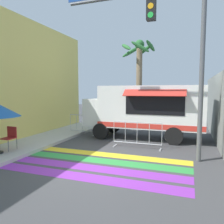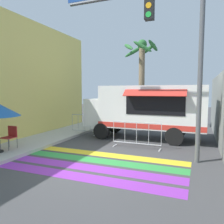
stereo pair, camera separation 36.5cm
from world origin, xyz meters
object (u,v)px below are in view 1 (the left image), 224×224
object	(u,v)px
traffic_signal_pole	(171,37)
barricade_front	(137,135)
barricade_side	(83,125)
palm_tree	(139,69)
folding_chair	(10,136)
food_truck	(142,108)

from	to	relation	value
traffic_signal_pole	barricade_front	distance (m)	4.16
barricade_front	barricade_side	bearing A→B (deg)	152.70
barricade_side	palm_tree	distance (m)	5.12
traffic_signal_pole	folding_chair	world-z (taller)	traffic_signal_pole
barricade_front	palm_tree	world-z (taller)	palm_tree
food_truck	barricade_front	bearing A→B (deg)	-84.30
palm_tree	barricade_front	bearing A→B (deg)	-77.77
traffic_signal_pole	barricade_side	distance (m)	6.89
palm_tree	folding_chair	bearing A→B (deg)	-116.45
barricade_side	folding_chair	bearing A→B (deg)	-104.13
food_truck	traffic_signal_pole	distance (m)	4.43
traffic_signal_pole	palm_tree	world-z (taller)	traffic_signal_pole
barricade_front	traffic_signal_pole	bearing A→B (deg)	-37.19
folding_chair	barricade_side	distance (m)	4.36
folding_chair	barricade_front	xyz separation A→B (m)	(4.63, 2.38, -0.11)
traffic_signal_pole	palm_tree	xyz separation A→B (m)	(-2.45, 5.89, -0.47)
traffic_signal_pole	folding_chair	xyz separation A→B (m)	(-6.03, -1.32, -3.66)
food_truck	barricade_side	distance (m)	3.53
traffic_signal_pole	barricade_side	size ratio (longest dim) A/B	3.97
barricade_side	palm_tree	size ratio (longest dim) A/B	0.28
food_truck	palm_tree	xyz separation A→B (m)	(-0.84, 2.81, 2.28)
folding_chair	barricade_side	bearing A→B (deg)	87.19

